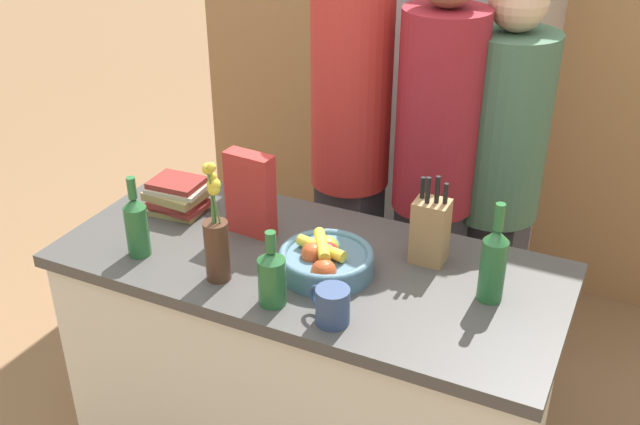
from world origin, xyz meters
The scene contains 15 objects.
kitchen_island centered at (0.00, 0.00, 0.44)m, with size 1.53×0.68×0.88m.
back_wall_wood centered at (0.00, 1.62, 1.30)m, with size 2.73×0.12×2.60m.
refrigerator centered at (0.00, 1.26, 1.01)m, with size 0.86×0.63×2.02m.
fruit_bowl centered at (0.08, -0.04, 0.93)m, with size 0.28×0.28×0.11m.
knife_block centered at (0.33, 0.15, 0.99)m, with size 0.10×0.09×0.28m.
flower_vase centered at (-0.19, -0.20, 1.01)m, with size 0.07×0.07×0.37m.
cereal_box centered at (-0.23, 0.07, 1.02)m, with size 0.16×0.07×0.27m.
coffee_mug centered at (0.19, -0.25, 0.93)m, with size 0.13×0.09×0.10m.
book_stack centered at (-0.53, 0.09, 0.94)m, with size 0.20×0.17×0.12m.
bottle_oil centered at (-0.48, -0.19, 0.98)m, with size 0.07×0.07×0.26m.
bottle_vinegar centered at (0.54, 0.04, 1.00)m, with size 0.07×0.07×0.30m.
bottle_wine centered at (0.01, -0.24, 0.97)m, with size 0.08×0.08×0.22m.
person_at_sink centered at (-0.12, 0.59, 1.03)m, with size 0.29×0.29×1.79m.
person_in_blue centered at (0.20, 0.59, 0.99)m, with size 0.29×0.29×1.73m.
person_in_red_tee centered at (0.39, 0.72, 0.92)m, with size 0.31×0.31×1.64m.
Camera 1 is at (0.86, -1.71, 2.08)m, focal length 42.00 mm.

